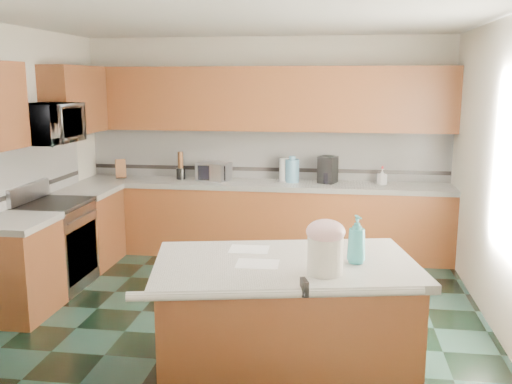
# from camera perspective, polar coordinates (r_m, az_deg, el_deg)

# --- Properties ---
(floor) EXTENTS (4.60, 4.60, 0.00)m
(floor) POSITION_cam_1_polar(r_m,az_deg,el_deg) (5.43, -2.14, -12.34)
(floor) COLOR black
(floor) RESTS_ON ground
(ceiling) EXTENTS (4.60, 4.60, 0.00)m
(ceiling) POSITION_cam_1_polar(r_m,az_deg,el_deg) (5.02, -2.37, 17.26)
(ceiling) COLOR white
(ceiling) RESTS_ON ground
(wall_back) EXTENTS (4.60, 0.04, 2.70)m
(wall_back) POSITION_cam_1_polar(r_m,az_deg,el_deg) (7.32, 1.04, 4.73)
(wall_back) COLOR white
(wall_back) RESTS_ON ground
(wall_front) EXTENTS (4.60, 0.04, 2.70)m
(wall_front) POSITION_cam_1_polar(r_m,az_deg,el_deg) (2.85, -10.74, -5.57)
(wall_front) COLOR white
(wall_front) RESTS_ON ground
(wall_right) EXTENTS (0.04, 4.60, 2.70)m
(wall_right) POSITION_cam_1_polar(r_m,az_deg,el_deg) (5.17, 23.96, 1.11)
(wall_right) COLOR white
(wall_right) RESTS_ON ground
(back_base_cab) EXTENTS (4.60, 0.60, 0.86)m
(back_base_cab) POSITION_cam_1_polar(r_m,az_deg,el_deg) (7.17, 0.70, -2.88)
(back_base_cab) COLOR #3E2011
(back_base_cab) RESTS_ON ground
(back_countertop) EXTENTS (4.60, 0.64, 0.06)m
(back_countertop) POSITION_cam_1_polar(r_m,az_deg,el_deg) (7.08, 0.70, 0.74)
(back_countertop) COLOR white
(back_countertop) RESTS_ON back_base_cab
(back_upper_cab) EXTENTS (4.60, 0.33, 0.78)m
(back_upper_cab) POSITION_cam_1_polar(r_m,az_deg,el_deg) (7.10, 0.87, 9.30)
(back_upper_cab) COLOR #3E2011
(back_upper_cab) RESTS_ON wall_back
(back_backsplash) EXTENTS (4.60, 0.02, 0.63)m
(back_backsplash) POSITION_cam_1_polar(r_m,az_deg,el_deg) (7.31, 1.01, 3.81)
(back_backsplash) COLOR silver
(back_backsplash) RESTS_ON back_countertop
(back_accent_band) EXTENTS (4.60, 0.01, 0.05)m
(back_accent_band) POSITION_cam_1_polar(r_m,az_deg,el_deg) (7.33, 1.00, 2.29)
(back_accent_band) COLOR black
(back_accent_band) RESTS_ON back_countertop
(left_base_cab_rear) EXTENTS (0.60, 0.82, 0.86)m
(left_base_cab_rear) POSITION_cam_1_polar(r_m,az_deg,el_deg) (7.06, -16.45, -3.57)
(left_base_cab_rear) COLOR #3E2011
(left_base_cab_rear) RESTS_ON ground
(left_counter_rear) EXTENTS (0.64, 0.82, 0.06)m
(left_counter_rear) POSITION_cam_1_polar(r_m,az_deg,el_deg) (6.96, -16.65, 0.10)
(left_counter_rear) COLOR white
(left_counter_rear) RESTS_ON left_base_cab_rear
(left_base_cab_front) EXTENTS (0.60, 0.72, 0.86)m
(left_base_cab_front) POSITION_cam_1_polar(r_m,az_deg,el_deg) (5.76, -22.78, -7.28)
(left_base_cab_front) COLOR #3E2011
(left_base_cab_front) RESTS_ON ground
(left_counter_front) EXTENTS (0.64, 0.72, 0.06)m
(left_counter_front) POSITION_cam_1_polar(r_m,az_deg,el_deg) (5.64, -23.13, -2.83)
(left_counter_front) COLOR white
(left_counter_front) RESTS_ON left_base_cab_front
(left_backsplash) EXTENTS (0.02, 2.30, 0.63)m
(left_backsplash) POSITION_cam_1_polar(r_m,az_deg,el_deg) (6.39, -21.93, 1.95)
(left_backsplash) COLOR silver
(left_backsplash) RESTS_ON wall_left
(left_accent_band) EXTENTS (0.01, 2.30, 0.05)m
(left_accent_band) POSITION_cam_1_polar(r_m,az_deg,el_deg) (6.42, -21.76, 0.23)
(left_accent_band) COLOR black
(left_accent_band) RESTS_ON wall_left
(left_upper_cab_rear) EXTENTS (0.33, 1.09, 0.78)m
(left_upper_cab_rear) POSITION_cam_1_polar(r_m,az_deg,el_deg) (7.02, -17.68, 8.77)
(left_upper_cab_rear) COLOR #3E2011
(left_upper_cab_rear) RESTS_ON wall_left
(range_body) EXTENTS (0.60, 0.76, 0.88)m
(range_body) POSITION_cam_1_polar(r_m,az_deg,el_deg) (6.37, -19.39, -5.22)
(range_body) COLOR #B7B7BC
(range_body) RESTS_ON ground
(range_oven_door) EXTENTS (0.02, 0.68, 0.55)m
(range_oven_door) POSITION_cam_1_polar(r_m,az_deg,el_deg) (6.26, -17.00, -5.75)
(range_oven_door) COLOR black
(range_oven_door) RESTS_ON range_body
(range_cooktop) EXTENTS (0.62, 0.78, 0.04)m
(range_cooktop) POSITION_cam_1_polar(r_m,az_deg,el_deg) (6.26, -19.66, -1.18)
(range_cooktop) COLOR black
(range_cooktop) RESTS_ON range_body
(range_handle) EXTENTS (0.02, 0.66, 0.02)m
(range_handle) POSITION_cam_1_polar(r_m,az_deg,el_deg) (6.15, -16.94, -2.38)
(range_handle) COLOR #B7B7BC
(range_handle) RESTS_ON range_body
(range_backguard) EXTENTS (0.06, 0.76, 0.18)m
(range_backguard) POSITION_cam_1_polar(r_m,az_deg,el_deg) (6.37, -21.80, -0.03)
(range_backguard) COLOR #B7B7BC
(range_backguard) RESTS_ON range_body
(microwave) EXTENTS (0.50, 0.73, 0.41)m
(microwave) POSITION_cam_1_polar(r_m,az_deg,el_deg) (6.15, -20.16, 6.43)
(microwave) COLOR #B7B7BC
(microwave) RESTS_ON wall_left
(island_base) EXTENTS (1.88, 1.30, 0.86)m
(island_base) POSITION_cam_1_polar(r_m,az_deg,el_deg) (4.19, 2.89, -13.32)
(island_base) COLOR #3E2011
(island_base) RESTS_ON ground
(island_top) EXTENTS (1.99, 1.42, 0.06)m
(island_top) POSITION_cam_1_polar(r_m,az_deg,el_deg) (4.02, 2.95, -7.33)
(island_top) COLOR white
(island_top) RESTS_ON island_base
(island_bullnose) EXTENTS (1.79, 0.42, 0.06)m
(island_bullnose) POSITION_cam_1_polar(r_m,az_deg,el_deg) (3.51, 2.13, -10.09)
(island_bullnose) COLOR white
(island_bullnose) RESTS_ON island_base
(treat_jar) EXTENTS (0.27, 0.27, 0.24)m
(treat_jar) POSITION_cam_1_polar(r_m,az_deg,el_deg) (3.75, 6.93, -6.32)
(treat_jar) COLOR silver
(treat_jar) RESTS_ON island_top
(treat_jar_lid) EXTENTS (0.25, 0.25, 0.16)m
(treat_jar_lid) POSITION_cam_1_polar(r_m,az_deg,el_deg) (3.71, 6.99, -3.95)
(treat_jar_lid) COLOR beige
(treat_jar_lid) RESTS_ON treat_jar
(treat_jar_knob) EXTENTS (0.08, 0.03, 0.03)m
(treat_jar_knob) POSITION_cam_1_polar(r_m,az_deg,el_deg) (3.69, 7.01, -3.16)
(treat_jar_knob) COLOR tan
(treat_jar_knob) RESTS_ON treat_jar_lid
(treat_jar_knob_end_l) EXTENTS (0.04, 0.04, 0.04)m
(treat_jar_knob_end_l) POSITION_cam_1_polar(r_m,az_deg,el_deg) (3.69, 6.35, -3.14)
(treat_jar_knob_end_l) COLOR tan
(treat_jar_knob_end_l) RESTS_ON treat_jar_lid
(treat_jar_knob_end_r) EXTENTS (0.04, 0.04, 0.04)m
(treat_jar_knob_end_r) POSITION_cam_1_polar(r_m,az_deg,el_deg) (3.69, 7.66, -3.18)
(treat_jar_knob_end_r) COLOR tan
(treat_jar_knob_end_r) RESTS_ON treat_jar_lid
(soap_bottle_island) EXTENTS (0.17, 0.17, 0.33)m
(soap_bottle_island) POSITION_cam_1_polar(r_m,az_deg,el_deg) (3.99, 10.03, -4.68)
(soap_bottle_island) COLOR teal
(soap_bottle_island) RESTS_ON island_top
(paper_sheet_a) EXTENTS (0.30, 0.23, 0.00)m
(paper_sheet_a) POSITION_cam_1_polar(r_m,az_deg,el_deg) (3.95, 0.15, -7.19)
(paper_sheet_a) COLOR white
(paper_sheet_a) RESTS_ON island_top
(paper_sheet_b) EXTENTS (0.30, 0.23, 0.00)m
(paper_sheet_b) POSITION_cam_1_polar(r_m,az_deg,el_deg) (4.27, -0.69, -5.74)
(paper_sheet_b) COLOR white
(paper_sheet_b) RESTS_ON island_top
(clamp_body) EXTENTS (0.06, 0.11, 0.10)m
(clamp_body) POSITION_cam_1_polar(r_m,az_deg,el_deg) (3.51, 4.85, -9.47)
(clamp_body) COLOR black
(clamp_body) RESTS_ON island_top
(clamp_handle) EXTENTS (0.02, 0.08, 0.02)m
(clamp_handle) POSITION_cam_1_polar(r_m,az_deg,el_deg) (3.45, 4.78, -10.16)
(clamp_handle) COLOR black
(clamp_handle) RESTS_ON island_top
(knife_block) EXTENTS (0.19, 0.21, 0.26)m
(knife_block) POSITION_cam_1_polar(r_m,az_deg,el_deg) (7.57, -13.38, 2.26)
(knife_block) COLOR #472814
(knife_block) RESTS_ON back_countertop
(utensil_crock) EXTENTS (0.11, 0.11, 0.14)m
(utensil_crock) POSITION_cam_1_polar(r_m,az_deg,el_deg) (7.35, -7.54, 1.83)
(utensil_crock) COLOR black
(utensil_crock) RESTS_ON back_countertop
(utensil_bundle) EXTENTS (0.07, 0.07, 0.21)m
(utensil_bundle) POSITION_cam_1_polar(r_m,az_deg,el_deg) (7.33, -7.58, 3.19)
(utensil_bundle) COLOR #472814
(utensil_bundle) RESTS_ON utensil_crock
(toaster_oven) EXTENTS (0.46, 0.39, 0.23)m
(toaster_oven) POSITION_cam_1_polar(r_m,az_deg,el_deg) (7.21, -4.25, 2.06)
(toaster_oven) COLOR #B7B7BC
(toaster_oven) RESTS_ON back_countertop
(toaster_oven_door) EXTENTS (0.35, 0.01, 0.19)m
(toaster_oven_door) POSITION_cam_1_polar(r_m,az_deg,el_deg) (7.09, -4.47, 1.90)
(toaster_oven_door) COLOR black
(toaster_oven_door) RESTS_ON toaster_oven
(paper_towel) EXTENTS (0.13, 0.13, 0.29)m
(paper_towel) POSITION_cam_1_polar(r_m,az_deg,el_deg) (7.12, 2.86, 2.21)
(paper_towel) COLOR white
(paper_towel) RESTS_ON back_countertop
(paper_towel_base) EXTENTS (0.19, 0.19, 0.01)m
(paper_towel_base) POSITION_cam_1_polar(r_m,az_deg,el_deg) (7.14, 2.85, 1.13)
(paper_towel_base) COLOR #B7B7BC
(paper_towel_base) RESTS_ON back_countertop
(water_jug) EXTENTS (0.17, 0.17, 0.29)m
(water_jug) POSITION_cam_1_polar(r_m,az_deg,el_deg) (7.07, 3.63, 2.13)
(water_jug) COLOR #5C97B8
(water_jug) RESTS_ON back_countertop
(water_jug_neck) EXTENTS (0.08, 0.08, 0.04)m
(water_jug_neck) POSITION_cam_1_polar(r_m,az_deg,el_deg) (7.05, 3.64, 3.44)
(water_jug_neck) COLOR #5C97B8
(water_jug_neck) RESTS_ON water_jug
(coffee_maker) EXTENTS (0.26, 0.27, 0.33)m
(coffee_maker) POSITION_cam_1_polar(r_m,az_deg,el_deg) (7.07, 7.19, 2.24)
(coffee_maker) COLOR black
(coffee_maker) RESTS_ON back_countertop
(coffee_carafe) EXTENTS (0.14, 0.14, 0.14)m
(coffee_carafe) POSITION_cam_1_polar(r_m,az_deg,el_deg) (7.03, 7.17, 1.40)
(coffee_carafe) COLOR black
(coffee_carafe) RESTS_ON back_countertop
(soap_bottle_back) EXTENTS (0.12, 0.12, 0.20)m
(soap_bottle_back) POSITION_cam_1_polar(r_m,az_deg,el_deg) (7.07, 12.50, 1.51)
(soap_bottle_back) COLOR white
(soap_bottle_back) RESTS_ON back_countertop
(soap_back_cap) EXTENTS (0.02, 0.02, 0.03)m
(soap_back_cap) POSITION_cam_1_polar(r_m,az_deg,el_deg) (7.05, 12.53, 2.42)
(soap_back_cap) COLOR red
(soap_back_cap) RESTS_ON soap_bottle_back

